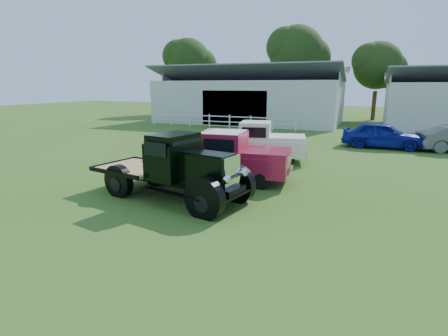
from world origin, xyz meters
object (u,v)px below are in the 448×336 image
at_px(vintage_flatbed, 172,166).
at_px(misc_car_blue, 382,135).
at_px(white_pickup, 253,142).
at_px(red_pickup, 223,156).

xyz_separation_m(vintage_flatbed, misc_car_blue, (6.87, 13.50, -0.31)).
relative_size(white_pickup, misc_car_blue, 1.13).
xyz_separation_m(vintage_flatbed, red_pickup, (0.66, 2.86, -0.11)).
bearing_deg(misc_car_blue, vintage_flatbed, 154.64).
height_order(vintage_flatbed, misc_car_blue, vintage_flatbed).
height_order(red_pickup, white_pickup, red_pickup).
height_order(vintage_flatbed, white_pickup, vintage_flatbed).
relative_size(vintage_flatbed, red_pickup, 1.02).
bearing_deg(red_pickup, white_pickup, 83.63).
height_order(red_pickup, misc_car_blue, red_pickup).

